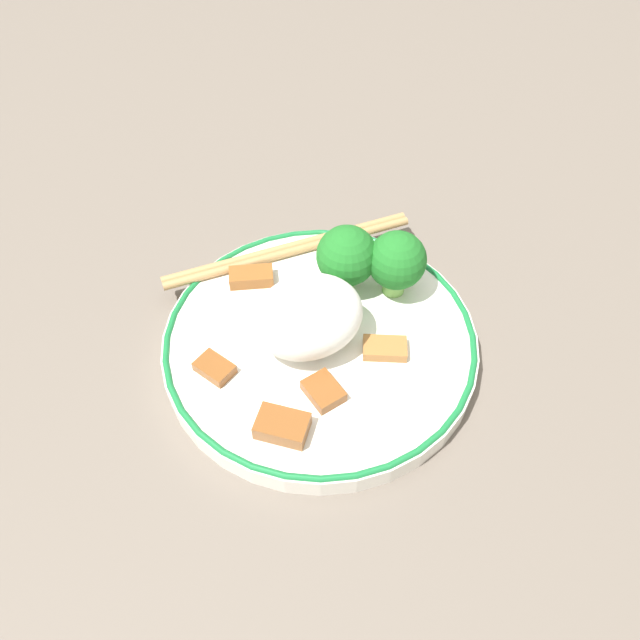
{
  "coord_description": "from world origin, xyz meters",
  "views": [
    {
      "loc": [
        -0.11,
        -0.27,
        0.39
      ],
      "look_at": [
        0.0,
        0.0,
        0.04
      ],
      "focal_mm": 35.0,
      "sensor_mm": 36.0,
      "label": 1
    }
  ],
  "objects_px": {
    "plate": "(320,342)",
    "chopsticks": "(289,250)",
    "broccoli_back_center": "(347,256)",
    "broccoli_back_left": "(397,261)"
  },
  "relations": [
    {
      "from": "plate",
      "to": "chopsticks",
      "type": "xyz_separation_m",
      "value": [
        0.01,
        0.09,
        0.01
      ]
    },
    {
      "from": "broccoli_back_center",
      "to": "chopsticks",
      "type": "distance_m",
      "value": 0.07
    },
    {
      "from": "plate",
      "to": "chopsticks",
      "type": "height_order",
      "value": "chopsticks"
    },
    {
      "from": "broccoli_back_left",
      "to": "chopsticks",
      "type": "height_order",
      "value": "broccoli_back_left"
    },
    {
      "from": "broccoli_back_center",
      "to": "plate",
      "type": "bearing_deg",
      "value": -134.15
    },
    {
      "from": "broccoli_back_left",
      "to": "broccoli_back_center",
      "type": "bearing_deg",
      "value": 149.81
    },
    {
      "from": "plate",
      "to": "broccoli_back_center",
      "type": "xyz_separation_m",
      "value": [
        0.04,
        0.04,
        0.04
      ]
    },
    {
      "from": "broccoli_back_left",
      "to": "broccoli_back_center",
      "type": "height_order",
      "value": "same"
    },
    {
      "from": "plate",
      "to": "broccoli_back_left",
      "type": "height_order",
      "value": "broccoli_back_left"
    },
    {
      "from": "plate",
      "to": "chopsticks",
      "type": "bearing_deg",
      "value": 83.29
    }
  ]
}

